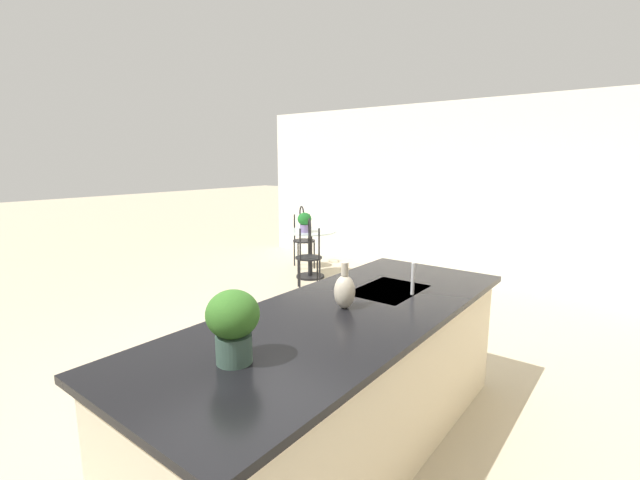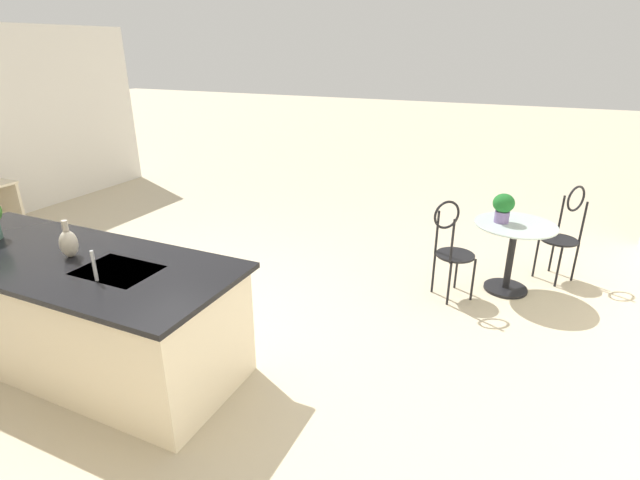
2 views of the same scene
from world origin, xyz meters
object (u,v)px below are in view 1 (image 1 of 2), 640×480
at_px(chair_by_island, 303,234).
at_px(bistro_table, 310,249).
at_px(chair_near_window, 309,251).
at_px(vase_on_counter, 345,291).
at_px(potted_plant_on_table, 304,221).
at_px(potted_plant_counter_far, 233,322).

bearing_deg(chair_by_island, bistro_table, 48.41).
xyz_separation_m(chair_near_window, vase_on_counter, (2.45, 2.27, 0.46)).
height_order(potted_plant_on_table, potted_plant_counter_far, potted_plant_counter_far).
distance_m(chair_by_island, potted_plant_counter_far, 5.47).
height_order(chair_by_island, vase_on_counter, vase_on_counter).
bearing_deg(chair_by_island, potted_plant_on_table, 41.38).
height_order(bistro_table, potted_plant_counter_far, potted_plant_counter_far).
bearing_deg(potted_plant_on_table, chair_by_island, -138.62).
distance_m(bistro_table, chair_by_island, 0.73).
height_order(chair_near_window, potted_plant_on_table, chair_near_window).
distance_m(potted_plant_on_table, potted_plant_counter_far, 4.63).
bearing_deg(bistro_table, potted_plant_on_table, 2.30).
xyz_separation_m(potted_plant_on_table, potted_plant_counter_far, (3.75, 2.70, 0.20)).
height_order(chair_by_island, potted_plant_counter_far, potted_plant_counter_far).
height_order(bistro_table, vase_on_counter, vase_on_counter).
height_order(chair_by_island, potted_plant_on_table, chair_by_island).
relative_size(bistro_table, vase_on_counter, 2.78).
xyz_separation_m(chair_by_island, potted_plant_counter_far, (4.37, 3.25, 0.54)).
bearing_deg(potted_plant_counter_far, potted_plant_on_table, -144.23).
bearing_deg(chair_by_island, vase_on_counter, 42.96).
bearing_deg(chair_by_island, potted_plant_counter_far, 36.62).
bearing_deg(potted_plant_counter_far, chair_by_island, -143.38).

